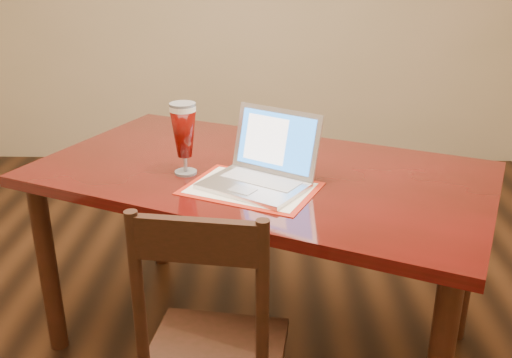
{
  "coord_description": "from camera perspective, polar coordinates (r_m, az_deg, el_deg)",
  "views": [
    {
      "loc": [
        0.22,
        -2.05,
        1.64
      ],
      "look_at": [
        0.17,
        0.04,
        0.8
      ],
      "focal_mm": 40.0,
      "sensor_mm": 36.0,
      "label": 1
    }
  ],
  "objects": [
    {
      "name": "ground",
      "position": [
        2.64,
        -3.79,
        -16.74
      ],
      "size": [
        5.0,
        5.0,
        0.0
      ],
      "primitive_type": "plane",
      "color": "black",
      "rests_on": "ground"
    },
    {
      "name": "dining_table",
      "position": [
        2.31,
        0.27,
        -1.19
      ],
      "size": [
        2.03,
        1.62,
        1.11
      ],
      "rotation": [
        0.0,
        0.0,
        -0.41
      ],
      "color": "#4A0B09",
      "rests_on": "ground"
    },
    {
      "name": "dining_chair",
      "position": [
        1.86,
        -4.37,
        -17.06
      ],
      "size": [
        0.48,
        0.46,
        1.01
      ],
      "rotation": [
        0.0,
        0.0,
        -0.13
      ],
      "color": "black",
      "rests_on": "ground"
    }
  ]
}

